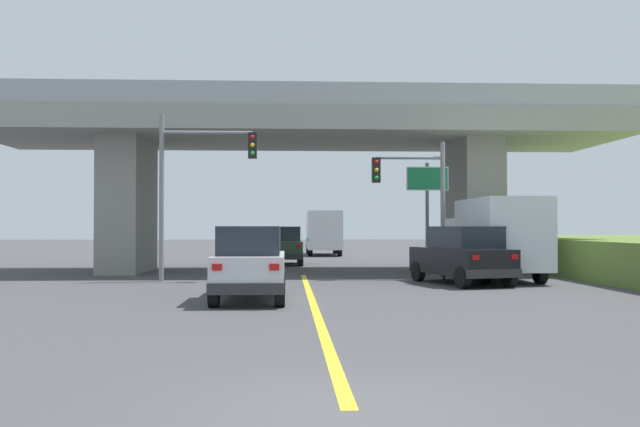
{
  "coord_description": "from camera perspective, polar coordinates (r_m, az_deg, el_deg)",
  "views": [
    {
      "loc": [
        -0.69,
        -7.72,
        2.01
      ],
      "look_at": [
        0.41,
        15.64,
        2.45
      ],
      "focal_mm": 39.75,
      "sensor_mm": 36.0,
      "label": 1
    }
  ],
  "objects": [
    {
      "name": "highway_sign",
      "position": [
        29.51,
        8.64,
        1.74
      ],
      "size": [
        1.75,
        0.17,
        4.65
      ],
      "color": "#56595E",
      "rests_on": "ground"
    },
    {
      "name": "overpass_bridge",
      "position": [
        31.98,
        -1.45,
        4.98
      ],
      "size": [
        28.05,
        8.15,
        7.75
      ],
      "color": "gray",
      "rests_on": "ground"
    },
    {
      "name": "semi_truck_distant",
      "position": [
        49.98,
        0.29,
        -1.52
      ],
      "size": [
        2.33,
        6.61,
        3.09
      ],
      "color": "silver",
      "rests_on": "ground"
    },
    {
      "name": "lane_divider_stripe",
      "position": [
        18.67,
        -0.57,
        -7.23
      ],
      "size": [
        0.2,
        21.67,
        0.01
      ],
      "primitive_type": "cube",
      "color": "yellow",
      "rests_on": "ground"
    },
    {
      "name": "box_truck",
      "position": [
        27.71,
        13.95,
        -1.87
      ],
      "size": [
        2.33,
        6.95,
        3.05
      ],
      "color": "silver",
      "rests_on": "ground"
    },
    {
      "name": "ground",
      "position": [
        31.86,
        -1.45,
        -4.69
      ],
      "size": [
        160.0,
        160.0,
        0.0
      ],
      "primitive_type": "plane",
      "color": "#424244"
    },
    {
      "name": "traffic_signal_farside",
      "position": [
        26.63,
        -10.2,
        3.12
      ],
      "size": [
        3.6,
        0.36,
        6.15
      ],
      "color": "slate",
      "rests_on": "ground"
    },
    {
      "name": "traffic_signal_nearside",
      "position": [
        27.44,
        7.92,
        1.76
      ],
      "size": [
        2.83,
        0.36,
        5.28
      ],
      "color": "slate",
      "rests_on": "ground"
    },
    {
      "name": "sedan_oncoming",
      "position": [
        37.56,
        -2.89,
        -2.59
      ],
      "size": [
        1.94,
        4.58,
        2.02
      ],
      "color": "#2D4C33",
      "rests_on": "ground"
    },
    {
      "name": "suv_lead",
      "position": [
        19.44,
        -5.63,
        -4.0
      ],
      "size": [
        1.9,
        4.68,
        2.02
      ],
      "color": "silver",
      "rests_on": "ground"
    },
    {
      "name": "suv_crossing",
      "position": [
        25.2,
        11.4,
        -3.31
      ],
      "size": [
        3.01,
        4.81,
        2.02
      ],
      "rotation": [
        0.0,
        0.0,
        0.26
      ],
      "color": "black",
      "rests_on": "ground"
    }
  ]
}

